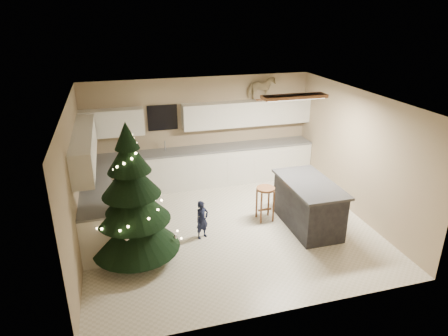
{
  "coord_description": "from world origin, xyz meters",
  "views": [
    {
      "loc": [
        -1.99,
        -6.68,
        4.1
      ],
      "look_at": [
        0.0,
        0.35,
        1.15
      ],
      "focal_mm": 32.0,
      "sensor_mm": 36.0,
      "label": 1
    }
  ],
  "objects_px": {
    "bar_stool": "(265,196)",
    "toddler": "(202,220)",
    "rocking_horse": "(261,88)",
    "christmas_tree": "(133,206)",
    "island": "(308,204)"
  },
  "relations": [
    {
      "from": "rocking_horse",
      "to": "toddler",
      "type": "bearing_deg",
      "value": 141.5
    },
    {
      "from": "toddler",
      "to": "rocking_horse",
      "type": "relative_size",
      "value": 1.17
    },
    {
      "from": "island",
      "to": "christmas_tree",
      "type": "height_order",
      "value": "christmas_tree"
    },
    {
      "from": "island",
      "to": "toddler",
      "type": "xyz_separation_m",
      "value": [
        -2.12,
        0.13,
        -0.1
      ]
    },
    {
      "from": "island",
      "to": "bar_stool",
      "type": "relative_size",
      "value": 2.36
    },
    {
      "from": "toddler",
      "to": "rocking_horse",
      "type": "xyz_separation_m",
      "value": [
        2.08,
        2.54,
        1.91
      ]
    },
    {
      "from": "toddler",
      "to": "bar_stool",
      "type": "bearing_deg",
      "value": -11.98
    },
    {
      "from": "rocking_horse",
      "to": "christmas_tree",
      "type": "bearing_deg",
      "value": 131.88
    },
    {
      "from": "island",
      "to": "christmas_tree",
      "type": "bearing_deg",
      "value": -176.17
    },
    {
      "from": "christmas_tree",
      "to": "bar_stool",
      "type": "bearing_deg",
      "value": 14.74
    },
    {
      "from": "island",
      "to": "rocking_horse",
      "type": "bearing_deg",
      "value": 90.87
    },
    {
      "from": "bar_stool",
      "to": "rocking_horse",
      "type": "height_order",
      "value": "rocking_horse"
    },
    {
      "from": "rocking_horse",
      "to": "island",
      "type": "bearing_deg",
      "value": -178.24
    },
    {
      "from": "toddler",
      "to": "rocking_horse",
      "type": "height_order",
      "value": "rocking_horse"
    },
    {
      "from": "bar_stool",
      "to": "toddler",
      "type": "distance_m",
      "value": 1.45
    }
  ]
}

